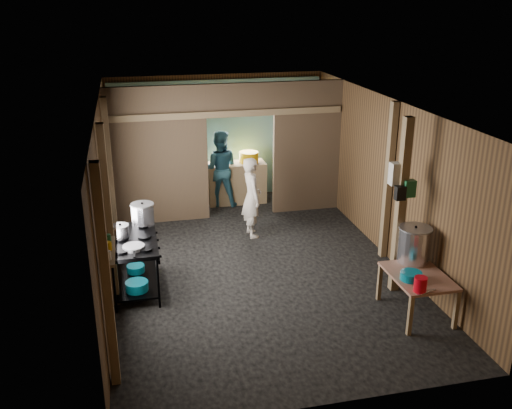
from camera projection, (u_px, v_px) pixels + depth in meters
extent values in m
cube|color=black|center=(253.00, 263.00, 9.30)|extent=(4.50, 7.00, 0.00)
cube|color=black|center=(253.00, 105.00, 8.39)|extent=(4.50, 7.00, 0.00)
cube|color=brown|center=(217.00, 136.00, 12.04)|extent=(4.50, 0.00, 2.60)
cube|color=brown|center=(330.00, 298.00, 5.65)|extent=(4.50, 0.00, 2.60)
cube|color=brown|center=(104.00, 199.00, 8.37)|extent=(0.00, 7.00, 2.60)
cube|color=brown|center=(387.00, 178.00, 9.31)|extent=(0.00, 7.00, 2.60)
cube|color=#4D3C26|center=(158.00, 156.00, 10.58)|extent=(1.85, 0.10, 2.60)
cube|color=#4D3C26|center=(307.00, 147.00, 11.18)|extent=(1.35, 0.10, 2.60)
cube|color=#4D3C26|center=(240.00, 99.00, 10.56)|extent=(1.30, 0.10, 0.60)
cube|color=#6DADA6|center=(218.00, 139.00, 12.00)|extent=(4.40, 0.06, 2.50)
cube|color=#7C6647|center=(236.00, 183.00, 11.91)|extent=(1.20, 0.50, 0.85)
cylinder|color=beige|center=(229.00, 109.00, 11.79)|extent=(0.20, 0.03, 0.20)
cube|color=#7C6647|center=(106.00, 280.00, 6.01)|extent=(0.10, 0.12, 2.60)
cube|color=#7C6647|center=(108.00, 218.00, 7.66)|extent=(0.10, 0.12, 2.60)
cube|color=#7C6647|center=(110.00, 175.00, 9.48)|extent=(0.10, 0.12, 2.60)
cube|color=#7C6647|center=(388.00, 182.00, 9.12)|extent=(0.10, 0.12, 2.60)
cube|color=#7C6647|center=(401.00, 207.00, 8.04)|extent=(0.12, 0.12, 2.60)
cube|color=#7C6647|center=(228.00, 114.00, 10.55)|extent=(4.40, 0.12, 0.12)
cylinder|color=gray|center=(105.00, 168.00, 8.62)|extent=(0.03, 0.34, 0.34)
cylinder|color=black|center=(106.00, 167.00, 9.02)|extent=(0.03, 0.30, 0.30)
cube|color=#7C6647|center=(109.00, 251.00, 6.44)|extent=(0.14, 0.80, 0.03)
cylinder|color=beige|center=(108.00, 255.00, 6.19)|extent=(0.07, 0.07, 0.10)
cylinder|color=#DA9F08|center=(108.00, 246.00, 6.42)|extent=(0.08, 0.08, 0.10)
cylinder|color=#18572F|center=(108.00, 238.00, 6.62)|extent=(0.06, 0.06, 0.10)
cube|color=beige|center=(398.00, 174.00, 7.94)|extent=(0.22, 0.15, 0.32)
cube|color=#18572F|center=(409.00, 188.00, 7.90)|extent=(0.16, 0.12, 0.24)
cube|color=black|center=(400.00, 193.00, 7.87)|extent=(0.14, 0.10, 0.20)
cylinder|color=#077187|center=(137.00, 286.00, 8.11)|extent=(0.32, 0.32, 0.13)
cylinder|color=#077187|center=(136.00, 269.00, 8.65)|extent=(0.27, 0.27, 0.11)
cylinder|color=#077187|center=(411.00, 276.00, 7.50)|extent=(0.31, 0.31, 0.11)
cylinder|color=red|center=(420.00, 284.00, 7.19)|extent=(0.20, 0.20, 0.20)
cube|color=silver|center=(426.00, 292.00, 7.19)|extent=(0.30, 0.11, 0.01)
cylinder|color=#DA9F08|center=(249.00, 157.00, 11.78)|extent=(0.40, 0.40, 0.22)
imported|color=beige|center=(252.00, 197.00, 10.14)|extent=(0.39, 0.56, 1.46)
imported|color=#2B5E6F|center=(220.00, 168.00, 11.61)|extent=(0.88, 0.75, 1.58)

